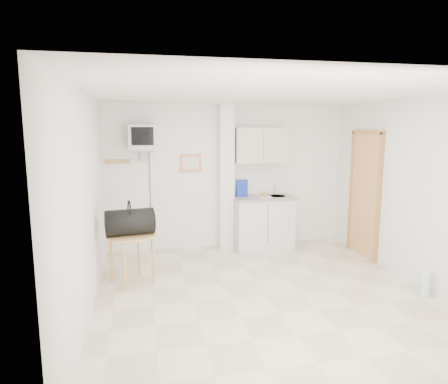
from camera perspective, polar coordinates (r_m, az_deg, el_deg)
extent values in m
plane|color=beige|center=(5.24, 5.97, -14.52)|extent=(4.50, 4.50, 0.00)
cube|color=white|center=(7.03, 0.51, 2.23)|extent=(4.20, 0.04, 2.50)
cube|color=white|center=(2.88, 20.36, -8.67)|extent=(4.20, 0.04, 2.50)
cube|color=white|center=(4.68, -19.07, -1.84)|extent=(0.04, 4.50, 2.50)
cube|color=white|center=(5.87, 26.08, -0.11)|extent=(0.04, 4.50, 2.50)
cube|color=white|center=(4.82, 6.48, 13.85)|extent=(4.20, 4.50, 0.04)
cube|color=white|center=(6.91, 0.30, 2.11)|extent=(0.25, 0.22, 2.50)
cube|color=#D87C4A|center=(6.87, -4.77, 4.14)|extent=(0.36, 0.03, 0.30)
cube|color=silver|center=(6.86, -4.75, 4.13)|extent=(0.28, 0.01, 0.22)
cube|color=tan|center=(6.81, -14.85, 4.24)|extent=(0.40, 0.05, 0.06)
cube|color=white|center=(7.00, -2.03, -0.29)|extent=(0.15, 0.02, 0.08)
cylinder|color=tan|center=(6.76, -16.15, 4.06)|extent=(0.02, 0.08, 0.02)
cylinder|color=tan|center=(6.75, -15.30, 4.10)|extent=(0.02, 0.08, 0.02)
cylinder|color=tan|center=(6.75, -14.45, 4.13)|extent=(0.02, 0.08, 0.02)
cylinder|color=tan|center=(6.75, -13.60, 4.16)|extent=(0.02, 0.08, 0.02)
cube|color=#92592D|center=(6.91, 19.44, -0.51)|extent=(0.04, 0.75, 2.00)
cube|color=brown|center=(6.91, 19.40, -0.51)|extent=(0.06, 0.87, 2.06)
cube|color=silver|center=(7.06, 5.60, -4.47)|extent=(1.00, 0.55, 0.88)
cube|color=gray|center=(6.96, 5.66, -0.79)|extent=(1.03, 0.58, 0.04)
cylinder|color=#B7B7BA|center=(7.04, 7.60, -0.75)|extent=(0.30, 0.30, 0.05)
cylinder|color=#B7B7BA|center=(7.16, 7.25, 0.26)|extent=(0.02, 0.02, 0.16)
cylinder|color=#B7B7BA|center=(7.09, 7.42, 0.79)|extent=(0.02, 0.13, 0.02)
cube|color=beige|center=(6.96, 5.26, 6.67)|extent=(0.90, 0.32, 0.60)
cube|color=#122999|center=(6.90, 2.58, 0.54)|extent=(0.19, 0.07, 0.29)
cylinder|color=white|center=(6.88, 5.92, -0.69)|extent=(0.22, 0.22, 0.01)
sphere|color=tan|center=(6.87, 5.93, -0.31)|extent=(0.11, 0.11, 0.11)
cube|color=slate|center=(6.66, -11.52, 5.81)|extent=(0.36, 0.32, 0.02)
cube|color=slate|center=(6.79, -11.51, 5.20)|extent=(0.10, 0.06, 0.20)
cube|color=#B3B3B5|center=(6.58, -11.57, 7.68)|extent=(0.44, 0.42, 0.40)
cube|color=black|center=(6.37, -11.56, 7.82)|extent=(0.34, 0.02, 0.28)
cylinder|color=black|center=(6.90, -10.47, -1.28)|extent=(0.01, 0.01, 1.73)
cylinder|color=tan|center=(5.55, -13.11, -6.00)|extent=(0.67, 0.67, 0.03)
cylinder|color=tan|center=(5.56, -10.06, -9.56)|extent=(0.04, 0.04, 0.66)
cylinder|color=tan|center=(5.91, -12.09, -8.48)|extent=(0.04, 0.04, 0.66)
cylinder|color=tan|center=(5.74, -15.81, -9.17)|extent=(0.04, 0.04, 0.66)
cylinder|color=tan|center=(5.38, -13.97, -10.34)|extent=(0.04, 0.04, 0.66)
cylinder|color=black|center=(5.47, -13.30, -4.19)|extent=(0.68, 0.44, 0.35)
torus|color=black|center=(5.43, -13.37, -2.51)|extent=(0.06, 0.26, 0.26)
cylinder|color=#B2DAEE|center=(5.76, 26.84, -11.60)|extent=(0.12, 0.12, 0.31)
cylinder|color=#B2DAEE|center=(5.70, 26.97, -9.96)|extent=(0.03, 0.03, 0.04)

